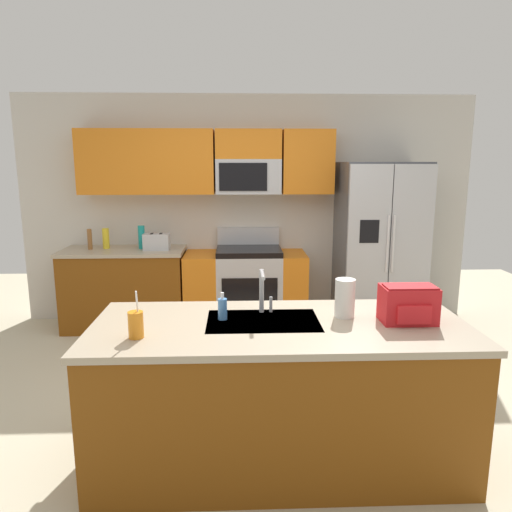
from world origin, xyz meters
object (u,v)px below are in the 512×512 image
object	(u,v)px
soap_dispenser	(222,309)
range_oven	(246,288)
sink_faucet	(263,288)
backpack	(408,303)
drink_cup_orange	(136,324)
paper_towel_roll	(345,298)
bottle_teal	(142,237)
refrigerator	(379,246)
pepper_mill	(90,239)
bottle_yellow	(106,238)
toaster	(157,242)

from	to	relation	value
soap_dispenser	range_oven	bearing A→B (deg)	85.69
sink_faucet	backpack	distance (m)	0.89
range_oven	drink_cup_orange	bearing A→B (deg)	-103.38
range_oven	paper_towel_roll	size ratio (longest dim) A/B	5.67
bottle_teal	backpack	bearing A→B (deg)	-50.77
refrigerator	drink_cup_orange	world-z (taller)	refrigerator
pepper_mill	sink_faucet	size ratio (longest dim) A/B	0.80
bottle_teal	soap_dispenser	distance (m)	2.65
bottle_yellow	sink_faucet	size ratio (longest dim) A/B	0.81
bottle_teal	backpack	xyz separation A→B (m)	(2.09, -2.56, -0.01)
paper_towel_roll	refrigerator	bearing A→B (deg)	68.53
pepper_mill	toaster	bearing A→B (deg)	-3.87
bottle_yellow	drink_cup_orange	xyz separation A→B (m)	(0.91, -2.77, -0.04)
refrigerator	backpack	size ratio (longest dim) A/B	5.78
range_oven	sink_faucet	bearing A→B (deg)	-88.30
toaster	drink_cup_orange	bearing A→B (deg)	-82.96
bottle_teal	drink_cup_orange	xyz separation A→B (m)	(0.51, -2.75, -0.05)
paper_towel_roll	backpack	size ratio (longest dim) A/B	0.75
range_oven	backpack	distance (m)	2.75
pepper_mill	paper_towel_roll	bearing A→B (deg)	-46.42
pepper_mill	soap_dispenser	xyz separation A→B (m)	(1.53, -2.43, -0.05)
bottle_yellow	drink_cup_orange	distance (m)	2.92
sink_faucet	paper_towel_roll	size ratio (longest dim) A/B	1.17
range_oven	sink_faucet	world-z (taller)	sink_faucet
bottle_yellow	drink_cup_orange	bearing A→B (deg)	-71.89
range_oven	soap_dispenser	xyz separation A→B (m)	(-0.18, -2.43, 0.53)
refrigerator	drink_cup_orange	size ratio (longest dim) A/B	6.90
drink_cup_orange	backpack	distance (m)	1.59
refrigerator	paper_towel_roll	xyz separation A→B (m)	(-0.92, -2.34, 0.09)
soap_dispenser	paper_towel_roll	world-z (taller)	paper_towel_roll
toaster	sink_faucet	xyz separation A→B (m)	(1.05, -2.27, 0.08)
refrigerator	sink_faucet	xyz separation A→B (m)	(-1.43, -2.25, 0.14)
bottle_yellow	backpack	bearing A→B (deg)	-46.05
toaster	backpack	size ratio (longest dim) A/B	0.88
toaster	bottle_teal	size ratio (longest dim) A/B	1.09
refrigerator	bottle_yellow	world-z (taller)	refrigerator
toaster	bottle_teal	xyz separation A→B (m)	(-0.18, 0.08, 0.04)
range_oven	paper_towel_roll	distance (m)	2.54
sink_faucet	paper_towel_roll	world-z (taller)	sink_faucet
bottle_teal	sink_faucet	distance (m)	2.65
sink_faucet	backpack	world-z (taller)	sink_faucet
pepper_mill	paper_towel_roll	xyz separation A→B (m)	(2.29, -2.41, 0.01)
bottle_yellow	bottle_teal	world-z (taller)	bottle_teal
sink_faucet	drink_cup_orange	xyz separation A→B (m)	(-0.72, -0.40, -0.09)
soap_dispenser	paper_towel_roll	distance (m)	0.76
bottle_yellow	drink_cup_orange	size ratio (longest dim) A/B	0.85
paper_towel_roll	backpack	world-z (taller)	paper_towel_roll
soap_dispenser	paper_towel_roll	xyz separation A→B (m)	(0.76, 0.02, 0.05)
range_oven	bottle_teal	world-z (taller)	bottle_teal
refrigerator	toaster	xyz separation A→B (m)	(-2.47, 0.02, 0.07)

